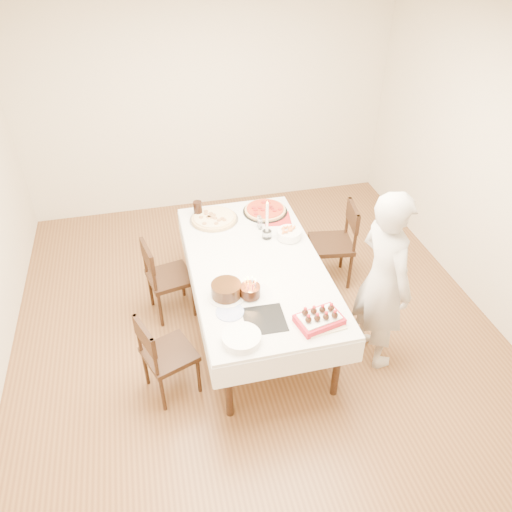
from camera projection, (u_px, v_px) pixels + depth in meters
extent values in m
plane|color=brown|center=(256.00, 329.00, 4.78)|extent=(5.00, 5.00, 0.00)
cube|color=beige|center=(207.00, 102.00, 5.93)|extent=(4.50, 0.04, 2.70)
cube|color=beige|center=(504.00, 177.00, 4.40)|extent=(0.04, 5.00, 2.70)
plane|color=white|center=(257.00, 25.00, 3.17)|extent=(5.00, 5.00, 0.00)
cube|color=white|center=(256.00, 295.00, 4.61)|extent=(1.17, 2.15, 0.75)
imported|color=beige|center=(383.00, 281.00, 4.06)|extent=(0.49, 0.66, 1.66)
cylinder|color=beige|center=(214.00, 218.00, 4.93)|extent=(0.63, 0.63, 0.04)
cylinder|color=red|center=(265.00, 210.00, 5.06)|extent=(0.52, 0.52, 0.04)
cube|color=#B21E1E|center=(277.00, 219.00, 4.97)|extent=(0.30, 0.30, 0.01)
cylinder|color=white|center=(289.00, 234.00, 4.67)|extent=(0.28, 0.28, 0.07)
cylinder|color=white|center=(267.00, 220.00, 4.58)|extent=(0.10, 0.10, 0.40)
cylinder|color=black|center=(198.00, 209.00, 4.96)|extent=(0.11, 0.11, 0.16)
cylinder|color=#311B0C|center=(226.00, 290.00, 3.99)|extent=(0.39, 0.39, 0.12)
cube|color=black|center=(264.00, 320.00, 3.81)|extent=(0.33, 0.33, 0.01)
cylinder|color=#3B1F10|center=(250.00, 288.00, 3.97)|extent=(0.18, 0.18, 0.16)
cube|color=beige|center=(323.00, 325.00, 3.76)|extent=(0.32, 0.23, 0.02)
cylinder|color=white|center=(241.00, 338.00, 3.61)|extent=(0.30, 0.30, 0.06)
cylinder|color=white|center=(230.00, 312.00, 3.87)|extent=(0.28, 0.28, 0.01)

